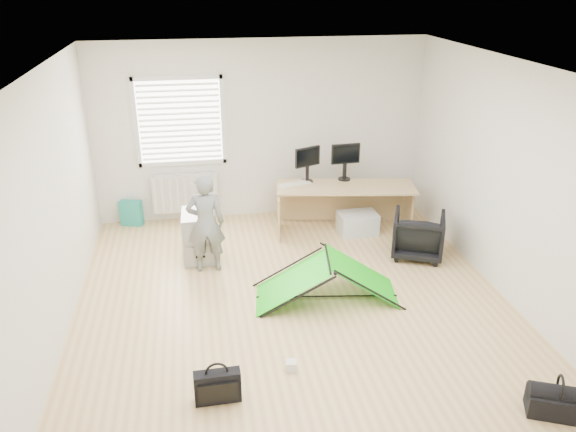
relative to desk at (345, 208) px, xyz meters
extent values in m
plane|color=tan|center=(-1.12, -1.93, -0.34)|extent=(5.50, 5.50, 0.00)
cube|color=silver|center=(-1.12, 0.82, 1.01)|extent=(5.00, 0.02, 2.70)
cube|color=silver|center=(-2.32, 0.78, 1.21)|extent=(1.20, 0.06, 1.20)
cube|color=silver|center=(-2.32, 0.74, 0.11)|extent=(1.00, 0.12, 0.60)
cube|color=tan|center=(0.00, 0.00, 0.00)|extent=(2.09, 0.97, 0.69)
cube|color=#949599|center=(-2.16, -0.57, -0.01)|extent=(0.44, 0.57, 0.66)
cube|color=black|center=(-0.52, 0.28, 0.54)|extent=(0.42, 0.24, 0.40)
cube|color=black|center=(0.05, 0.27, 0.55)|extent=(0.44, 0.12, 0.41)
cube|color=beige|center=(-0.72, 0.18, 0.35)|extent=(0.50, 0.29, 0.02)
cylinder|color=#B0627C|center=(-0.52, 0.29, 0.45)|extent=(0.08, 0.08, 0.22)
imported|color=black|center=(0.75, -1.00, -0.04)|extent=(0.87, 0.88, 0.61)
imported|color=slate|center=(-2.07, -0.91, 0.31)|extent=(0.48, 0.31, 1.31)
cube|color=silver|center=(0.15, -0.17, -0.19)|extent=(0.57, 0.41, 0.31)
cube|color=teal|center=(-3.15, 0.70, -0.15)|extent=(0.35, 0.23, 0.39)
cube|color=black|center=(-2.09, -3.39, -0.19)|extent=(0.42, 0.13, 0.31)
cube|color=silver|center=(-1.36, -3.08, -0.29)|extent=(0.12, 0.12, 0.10)
cube|color=black|center=(0.80, -4.06, -0.24)|extent=(0.54, 0.42, 0.21)
camera|label=1|loc=(-2.15, -7.42, 3.22)|focal=35.00mm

